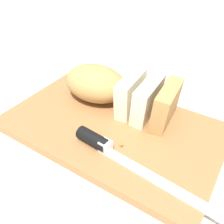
# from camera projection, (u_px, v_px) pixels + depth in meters

# --- Properties ---
(ground_plane) EXTENTS (3.00, 3.00, 0.00)m
(ground_plane) POSITION_uv_depth(u_px,v_px,m) (112.00, 130.00, 0.53)
(ground_plane) COLOR silver
(cutting_board) EXTENTS (0.45, 0.28, 0.02)m
(cutting_board) POSITION_uv_depth(u_px,v_px,m) (112.00, 127.00, 0.52)
(cutting_board) COLOR #9E6B3D
(cutting_board) RESTS_ON ground_plane
(bread_loaf) EXTENTS (0.27, 0.11, 0.08)m
(bread_loaf) POSITION_uv_depth(u_px,v_px,m) (114.00, 89.00, 0.55)
(bread_loaf) COLOR tan
(bread_loaf) RESTS_ON cutting_board
(bread_knife) EXTENTS (0.29, 0.06, 0.03)m
(bread_knife) POSITION_uv_depth(u_px,v_px,m) (105.00, 147.00, 0.45)
(bread_knife) COLOR silver
(bread_knife) RESTS_ON cutting_board
(crumb_near_knife) EXTENTS (0.01, 0.01, 0.01)m
(crumb_near_knife) POSITION_uv_depth(u_px,v_px,m) (122.00, 145.00, 0.46)
(crumb_near_knife) COLOR #A8753D
(crumb_near_knife) RESTS_ON cutting_board
(crumb_near_loaf) EXTENTS (0.00, 0.00, 0.00)m
(crumb_near_loaf) POSITION_uv_depth(u_px,v_px,m) (133.00, 113.00, 0.54)
(crumb_near_loaf) COLOR #A8753D
(crumb_near_loaf) RESTS_ON cutting_board
(crumb_stray_left) EXTENTS (0.01, 0.01, 0.01)m
(crumb_stray_left) POSITION_uv_depth(u_px,v_px,m) (117.00, 118.00, 0.53)
(crumb_stray_left) COLOR #A8753D
(crumb_stray_left) RESTS_ON cutting_board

